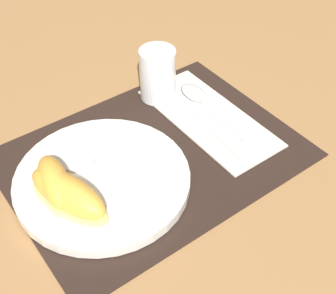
# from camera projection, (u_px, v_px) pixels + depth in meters

# --- Properties ---
(ground_plane) EXTENTS (3.00, 3.00, 0.00)m
(ground_plane) POSITION_uv_depth(u_px,v_px,m) (153.00, 155.00, 0.71)
(ground_plane) COLOR #A37547
(placemat) EXTENTS (0.43, 0.32, 0.00)m
(placemat) POSITION_uv_depth(u_px,v_px,m) (153.00, 154.00, 0.71)
(placemat) COLOR black
(placemat) RESTS_ON ground_plane
(plate) EXTENTS (0.25, 0.25, 0.02)m
(plate) POSITION_uv_depth(u_px,v_px,m) (102.00, 180.00, 0.66)
(plate) COLOR white
(plate) RESTS_ON placemat
(juice_glass) EXTENTS (0.06, 0.06, 0.09)m
(juice_glass) POSITION_uv_depth(u_px,v_px,m) (158.00, 77.00, 0.78)
(juice_glass) COLOR silver
(juice_glass) RESTS_ON placemat
(napkin) EXTENTS (0.11, 0.25, 0.00)m
(napkin) POSITION_uv_depth(u_px,v_px,m) (208.00, 117.00, 0.77)
(napkin) COLOR silver
(napkin) RESTS_ON placemat
(knife) EXTENTS (0.03, 0.21, 0.01)m
(knife) POSITION_uv_depth(u_px,v_px,m) (205.00, 122.00, 0.75)
(knife) COLOR silver
(knife) RESTS_ON napkin
(spoon) EXTENTS (0.04, 0.17, 0.01)m
(spoon) POSITION_uv_depth(u_px,v_px,m) (202.00, 100.00, 0.79)
(spoon) COLOR silver
(spoon) RESTS_ON napkin
(fork) EXTENTS (0.15, 0.15, 0.00)m
(fork) POSITION_uv_depth(u_px,v_px,m) (98.00, 167.00, 0.66)
(fork) COLOR silver
(fork) RESTS_ON plate
(citrus_wedge_0) EXTENTS (0.06, 0.10, 0.05)m
(citrus_wedge_0) POSITION_uv_depth(u_px,v_px,m) (56.00, 186.00, 0.61)
(citrus_wedge_0) COLOR #F4DB84
(citrus_wedge_0) RESTS_ON plate
(citrus_wedge_1) EXTENTS (0.09, 0.14, 0.04)m
(citrus_wedge_1) POSITION_uv_depth(u_px,v_px,m) (68.00, 194.00, 0.60)
(citrus_wedge_1) COLOR #F4DB84
(citrus_wedge_1) RESTS_ON plate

